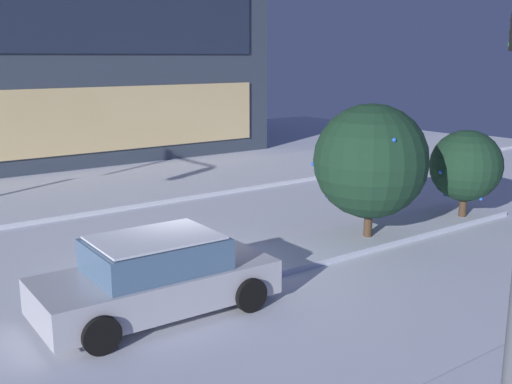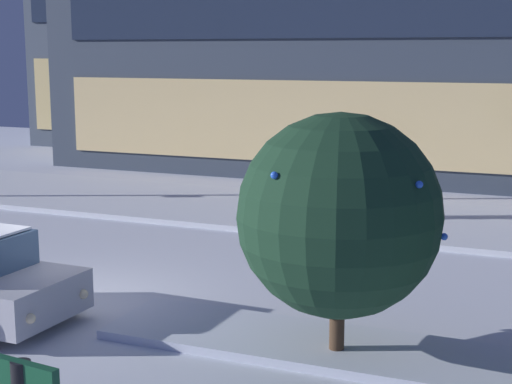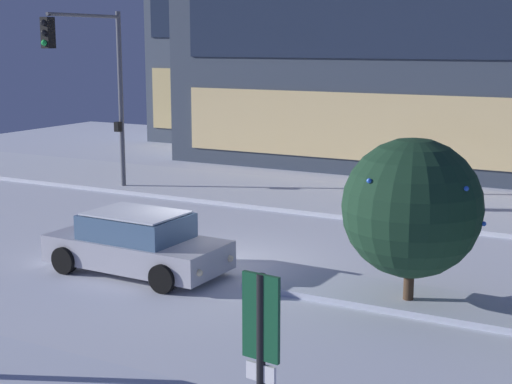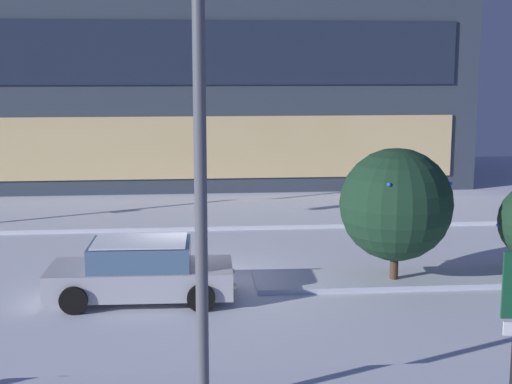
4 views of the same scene
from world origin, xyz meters
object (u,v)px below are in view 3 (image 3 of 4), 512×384
parking_info_sign (261,346)px  decorated_tree_median (412,208)px  traffic_light_corner_far_left (94,72)px  car_near (137,244)px

parking_info_sign → decorated_tree_median: (-0.14, 6.97, 0.47)m
traffic_light_corner_far_left → decorated_tree_median: size_ratio=1.84×
traffic_light_corner_far_left → decorated_tree_median: (13.46, -6.17, -2.34)m
parking_info_sign → decorated_tree_median: size_ratio=0.73×
parking_info_sign → decorated_tree_median: 6.98m
car_near → parking_info_sign: (6.66, -6.20, 0.95)m
car_near → decorated_tree_median: decorated_tree_median is taller
car_near → parking_info_sign: 9.15m
car_near → traffic_light_corner_far_left: bearing=136.5°
car_near → traffic_light_corner_far_left: 10.51m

